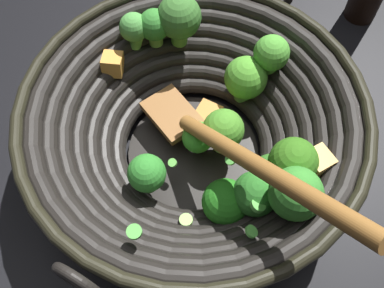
{
  "coord_description": "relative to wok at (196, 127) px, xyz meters",
  "views": [
    {
      "loc": [
        -0.25,
        -0.09,
        0.51
      ],
      "look_at": [
        -0.0,
        0.0,
        0.03
      ],
      "focal_mm": 41.53,
      "sensor_mm": 36.0,
      "label": 1
    }
  ],
  "objects": [
    {
      "name": "wok",
      "position": [
        0.0,
        0.0,
        0.0
      ],
      "size": [
        0.43,
        0.39,
        0.21
      ],
      "color": "black",
      "rests_on": "ground"
    },
    {
      "name": "ground_plane",
      "position": [
        -0.0,
        0.0,
        -0.07
      ],
      "size": [
        4.0,
        4.0,
        0.0
      ],
      "primitive_type": "plane",
      "color": "black"
    }
  ]
}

